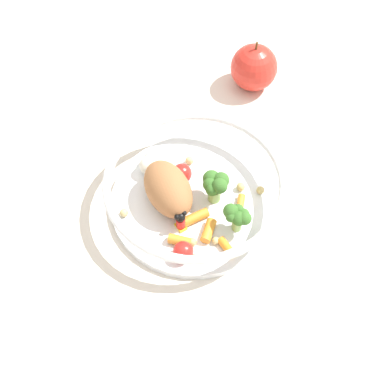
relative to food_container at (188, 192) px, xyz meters
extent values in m
plane|color=silver|center=(0.01, 0.00, -0.03)|extent=(2.40, 2.40, 0.00)
cylinder|color=white|center=(0.00, 0.00, -0.03)|extent=(0.22, 0.22, 0.01)
torus|color=white|center=(0.00, 0.00, 0.02)|extent=(0.23, 0.23, 0.01)
ellipsoid|color=#9E663D|center=(-0.02, 0.01, 0.01)|extent=(0.06, 0.09, 0.05)
cylinder|color=#8EB766|center=(0.03, -0.01, -0.01)|extent=(0.02, 0.02, 0.02)
sphere|color=#386B28|center=(0.04, -0.01, 0.01)|extent=(0.02, 0.02, 0.02)
sphere|color=#386B28|center=(0.03, 0.00, 0.01)|extent=(0.02, 0.02, 0.02)
sphere|color=#386B28|center=(0.03, -0.01, 0.01)|extent=(0.02, 0.02, 0.02)
sphere|color=#386B28|center=(0.03, -0.02, 0.01)|extent=(0.02, 0.02, 0.02)
sphere|color=#386B28|center=(0.03, -0.02, 0.02)|extent=(0.02, 0.02, 0.02)
cylinder|color=#8EB766|center=(0.03, -0.07, -0.01)|extent=(0.01, 0.01, 0.02)
sphere|color=#386B28|center=(0.04, -0.07, 0.01)|extent=(0.02, 0.02, 0.02)
sphere|color=#386B28|center=(0.04, -0.06, 0.01)|extent=(0.01, 0.01, 0.01)
sphere|color=#386B28|center=(0.03, -0.06, 0.01)|extent=(0.02, 0.02, 0.02)
sphere|color=#386B28|center=(0.03, -0.06, 0.01)|extent=(0.01, 0.01, 0.01)
sphere|color=#386B28|center=(0.03, -0.07, 0.01)|extent=(0.02, 0.02, 0.02)
sphere|color=#386B28|center=(0.04, -0.07, 0.01)|extent=(0.02, 0.02, 0.02)
sphere|color=silver|center=(-0.01, 0.07, -0.01)|extent=(0.02, 0.02, 0.02)
sphere|color=silver|center=(-0.01, 0.07, -0.01)|extent=(0.03, 0.03, 0.03)
sphere|color=silver|center=(-0.02, 0.07, -0.01)|extent=(0.03, 0.03, 0.03)
sphere|color=silver|center=(-0.01, 0.05, -0.01)|extent=(0.02, 0.02, 0.02)
cube|color=yellow|center=(-0.03, -0.03, -0.02)|extent=(0.01, 0.02, 0.00)
cylinder|color=red|center=(-0.03, -0.03, -0.01)|extent=(0.01, 0.01, 0.02)
sphere|color=black|center=(-0.03, -0.03, 0.00)|extent=(0.01, 0.01, 0.01)
sphere|color=black|center=(-0.02, -0.03, 0.01)|extent=(0.01, 0.01, 0.01)
sphere|color=black|center=(-0.03, -0.03, 0.01)|extent=(0.01, 0.01, 0.01)
cylinder|color=orange|center=(0.00, -0.06, -0.01)|extent=(0.03, 0.03, 0.01)
cylinder|color=orange|center=(-0.01, -0.03, -0.01)|extent=(0.04, 0.01, 0.01)
cylinder|color=orange|center=(-0.04, -0.05, -0.01)|extent=(0.03, 0.03, 0.01)
cylinder|color=orange|center=(0.01, -0.08, -0.02)|extent=(0.01, 0.03, 0.01)
cylinder|color=orange|center=(0.06, -0.04, -0.02)|extent=(0.03, 0.03, 0.01)
sphere|color=red|center=(0.01, 0.03, -0.01)|extent=(0.03, 0.03, 0.03)
sphere|color=red|center=(-0.04, -0.07, -0.01)|extent=(0.03, 0.03, 0.03)
sphere|color=#D1B775|center=(-0.03, -0.08, -0.02)|extent=(0.01, 0.01, 0.01)
sphere|color=#D1B775|center=(-0.08, 0.02, -0.02)|extent=(0.01, 0.01, 0.01)
sphere|color=#D1B775|center=(0.00, -0.07, -0.02)|extent=(0.01, 0.01, 0.01)
sphere|color=#D1B775|center=(0.03, 0.05, -0.02)|extent=(0.01, 0.01, 0.01)
sphere|color=tan|center=(-0.03, -0.06, -0.02)|extent=(0.01, 0.01, 0.01)
sphere|color=tan|center=(0.09, -0.03, -0.02)|extent=(0.01, 0.01, 0.01)
sphere|color=tan|center=(0.07, -0.02, -0.02)|extent=(0.01, 0.01, 0.01)
sphere|color=red|center=(0.19, 0.15, 0.00)|extent=(0.07, 0.07, 0.07)
cylinder|color=brown|center=(0.19, 0.15, 0.05)|extent=(0.00, 0.00, 0.01)
camera|label=1|loc=(-0.18, -0.35, 0.57)|focal=50.88mm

